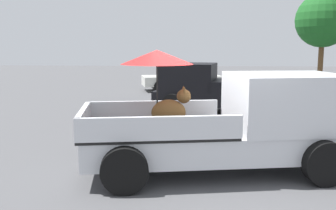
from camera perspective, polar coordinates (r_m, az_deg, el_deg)
The scene contains 5 objects.
ground_plane at distance 7.68m, azimuth 6.91°, elevation -9.72°, with size 80.00×80.00×0.00m, color #4C4C4F.
pickup_truck_main at distance 7.56m, azimuth 10.10°, elevation -2.34°, with size 5.30×2.95×2.36m.
pickup_truck_red at distance 14.15m, azimuth 7.07°, elevation 2.41°, with size 5.05×2.84×1.80m.
parked_sedan_near at distance 21.15m, azimuth 2.18°, elevation 4.21°, with size 4.59×2.73×1.33m.
tree_by_lot at distance 25.91m, azimuth 22.16°, elevation 11.63°, with size 3.35×3.35×5.70m.
Camera 1 is at (-0.45, -7.27, 2.43)m, focal length 40.79 mm.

